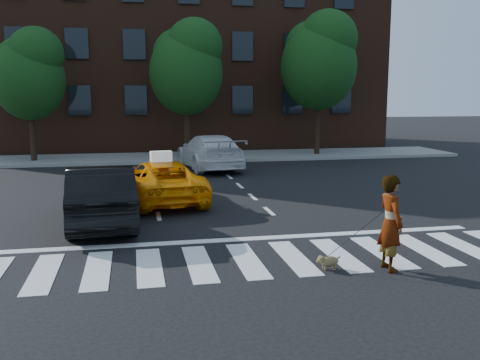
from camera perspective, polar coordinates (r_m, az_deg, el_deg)
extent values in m
plane|color=black|center=(11.14, 0.80, -8.60)|extent=(120.00, 120.00, 0.00)
cube|color=silver|center=(11.14, 0.80, -8.57)|extent=(13.00, 2.40, 0.01)
cube|color=silver|center=(12.64, -0.74, -6.38)|extent=(12.00, 0.30, 0.01)
cube|color=slate|center=(28.15, -6.73, 2.43)|extent=(30.00, 4.00, 0.15)
cube|color=#432518|center=(35.53, -7.94, 13.40)|extent=(26.00, 10.00, 12.00)
cylinder|color=black|center=(27.83, -21.27, 4.98)|extent=(0.28, 0.28, 3.25)
ellipsoid|color=black|center=(27.78, -21.57, 9.93)|extent=(3.38, 3.38, 3.89)
sphere|color=black|center=(27.57, -20.96, 12.41)|extent=(2.60, 2.60, 2.60)
sphere|color=black|center=(28.12, -22.30, 11.60)|extent=(2.34, 2.34, 2.34)
cylinder|color=black|center=(27.55, -5.67, 5.84)|extent=(0.28, 0.28, 3.55)
ellipsoid|color=black|center=(27.52, -5.76, 11.31)|extent=(3.69, 3.69, 4.25)
sphere|color=black|center=(27.43, -4.90, 14.01)|extent=(2.84, 2.84, 2.84)
sphere|color=black|center=(27.78, -6.58, 13.19)|extent=(2.56, 2.56, 2.56)
cylinder|color=black|center=(29.08, 8.26, 6.27)|extent=(0.28, 0.28, 3.85)
ellipsoid|color=black|center=(29.07, 8.40, 11.89)|extent=(4.00, 4.00, 4.60)
sphere|color=black|center=(29.12, 9.37, 14.59)|extent=(3.08, 3.08, 3.08)
sphere|color=black|center=(29.26, 7.61, 13.85)|extent=(2.77, 2.77, 2.77)
imported|color=orange|center=(17.06, -8.39, -0.13)|extent=(2.81, 4.98, 1.31)
imported|color=black|center=(14.42, -14.60, -1.58)|extent=(1.95, 4.80, 1.55)
imported|color=silver|center=(24.21, -3.26, 3.03)|extent=(2.77, 5.56, 1.55)
imported|color=#999999|center=(10.74, 15.77, -4.44)|extent=(0.46, 0.69, 1.88)
ellipsoid|color=#93754B|center=(10.72, 9.53, -8.55)|extent=(0.37, 0.21, 0.20)
sphere|color=#93754B|center=(10.64, 8.65, -8.38)|extent=(0.16, 0.16, 0.15)
sphere|color=#93754B|center=(10.62, 8.34, -8.55)|extent=(0.08, 0.08, 0.07)
cylinder|color=#93754B|center=(10.78, 10.41, -8.19)|extent=(0.11, 0.04, 0.09)
sphere|color=#93754B|center=(10.67, 8.55, -8.07)|extent=(0.06, 0.06, 0.05)
sphere|color=#93754B|center=(10.58, 8.77, -8.22)|extent=(0.06, 0.06, 0.05)
cylinder|color=#93754B|center=(10.68, 9.08, -9.25)|extent=(0.04, 0.04, 0.10)
cylinder|color=#93754B|center=(10.75, 8.89, -9.11)|extent=(0.04, 0.04, 0.10)
cylinder|color=#93754B|center=(10.76, 10.14, -9.13)|extent=(0.04, 0.04, 0.10)
cylinder|color=#93754B|center=(10.84, 9.94, -8.99)|extent=(0.04, 0.04, 0.10)
cube|color=white|center=(16.74, -8.42, 2.52)|extent=(0.68, 0.37, 0.32)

